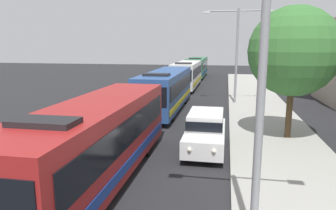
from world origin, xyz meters
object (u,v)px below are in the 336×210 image
object	(u,v)px
streetlamp_near	(263,57)
roadside_tree	(294,52)
white_suv	(206,130)
streetlamp_mid	(237,46)
bus_lead	(98,138)
bus_middle	(187,74)
bus_fourth_in_line	(197,67)
bus_second_in_line	(166,89)

from	to	relation	value
streetlamp_near	roadside_tree	xyz separation A→B (m)	(2.59, 9.91, -0.08)
white_suv	streetlamp_near	xyz separation A→B (m)	(1.70, -7.37, 3.80)
streetlamp_mid	bus_lead	bearing A→B (deg)	-107.82
white_suv	streetlamp_near	bearing A→B (deg)	-77.01
white_suv	bus_lead	bearing A→B (deg)	-130.57
bus_lead	bus_middle	world-z (taller)	same
roadside_tree	streetlamp_near	bearing A→B (deg)	-104.66
bus_fourth_in_line	streetlamp_mid	bearing A→B (deg)	-76.27
streetlamp_near	streetlamp_mid	world-z (taller)	streetlamp_mid
bus_lead	bus_fourth_in_line	size ratio (longest dim) A/B	0.95
streetlamp_mid	streetlamp_near	bearing A→B (deg)	-90.00
white_suv	streetlamp_mid	world-z (taller)	streetlamp_mid
bus_second_in_line	streetlamp_near	distance (m)	17.47
bus_second_in_line	bus_middle	world-z (taller)	same
roadside_tree	streetlamp_mid	bearing A→B (deg)	104.62
streetlamp_near	roadside_tree	distance (m)	10.24
bus_fourth_in_line	white_suv	bearing A→B (deg)	-83.89
streetlamp_near	bus_lead	bearing A→B (deg)	150.52
bus_fourth_in_line	streetlamp_mid	distance (m)	22.99
bus_fourth_in_line	roadside_tree	bearing A→B (deg)	-76.00
roadside_tree	bus_middle	bearing A→B (deg)	112.44
bus_second_in_line	bus_lead	bearing A→B (deg)	-90.00
bus_second_in_line	roadside_tree	bearing A→B (deg)	-38.75
bus_fourth_in_line	bus_second_in_line	bearing A→B (deg)	-90.00
bus_second_in_line	white_suv	distance (m)	9.70
bus_lead	roadside_tree	distance (m)	10.96
bus_second_in_line	roadside_tree	size ratio (longest dim) A/B	1.64
bus_middle	bus_fourth_in_line	distance (m)	12.69
bus_second_in_line	bus_fourth_in_line	xyz separation A→B (m)	(0.00, 25.62, 0.00)
bus_second_in_line	bus_middle	size ratio (longest dim) A/B	1.08
roadside_tree	white_suv	bearing A→B (deg)	-149.43
bus_middle	white_suv	world-z (taller)	bus_middle
bus_second_in_line	streetlamp_near	xyz separation A→B (m)	(5.40, -16.32, 3.14)
bus_second_in_line	streetlamp_near	size ratio (longest dim) A/B	1.49
bus_fourth_in_line	streetlamp_mid	size ratio (longest dim) A/B	1.47
bus_lead	bus_second_in_line	bearing A→B (deg)	90.00
bus_middle	roadside_tree	distance (m)	21.15
streetlamp_near	bus_middle	bearing A→B (deg)	100.46
bus_fourth_in_line	streetlamp_near	xyz separation A→B (m)	(5.40, -41.94, 3.14)
bus_second_in_line	white_suv	world-z (taller)	bus_second_in_line
bus_fourth_in_line	roadside_tree	distance (m)	33.16
streetlamp_mid	bus_middle	bearing A→B (deg)	119.84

